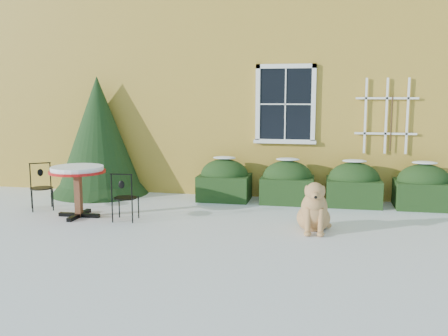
% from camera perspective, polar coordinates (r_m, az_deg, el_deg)
% --- Properties ---
extents(ground, '(80.00, 80.00, 0.00)m').
position_cam_1_polar(ground, '(7.92, -1.43, -7.49)').
color(ground, white).
rests_on(ground, ground).
extents(house, '(12.40, 8.40, 6.40)m').
position_cam_1_polar(house, '(14.57, 4.73, 12.45)').
color(house, gold).
rests_on(house, ground).
extents(hedge_row, '(4.95, 0.80, 0.91)m').
position_cam_1_polar(hedge_row, '(10.14, 10.93, -1.81)').
color(hedge_row, black).
rests_on(hedge_row, ground).
extents(evergreen_shrub, '(2.12, 2.12, 2.57)m').
position_cam_1_polar(evergreen_shrub, '(11.28, -14.09, 2.35)').
color(evergreen_shrub, black).
rests_on(evergreen_shrub, ground).
extents(bistro_table, '(0.99, 0.99, 0.91)m').
position_cam_1_polar(bistro_table, '(9.19, -16.40, -0.76)').
color(bistro_table, black).
rests_on(bistro_table, ground).
extents(patio_chair_near, '(0.41, 0.41, 0.85)m').
position_cam_1_polar(patio_chair_near, '(8.77, -11.30, -3.24)').
color(patio_chair_near, black).
rests_on(patio_chair_near, ground).
extents(patio_chair_far, '(0.54, 0.54, 0.88)m').
position_cam_1_polar(patio_chair_far, '(10.12, -20.15, -1.98)').
color(patio_chair_far, black).
rests_on(patio_chair_far, ground).
extents(dog, '(0.58, 0.96, 0.86)m').
position_cam_1_polar(dog, '(8.04, 10.25, -4.85)').
color(dog, tan).
rests_on(dog, ground).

